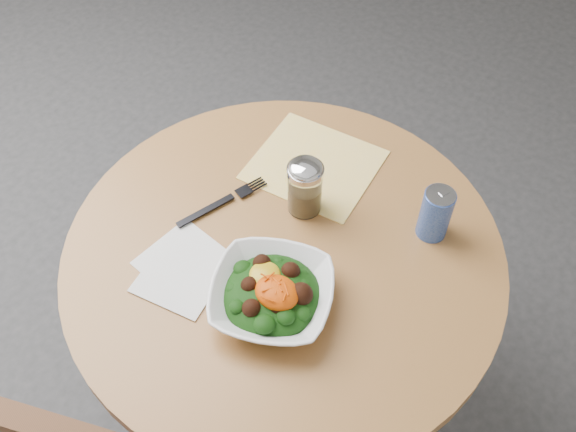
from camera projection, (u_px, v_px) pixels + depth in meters
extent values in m
plane|color=#2F2F31|center=(285.00, 396.00, 1.89)|extent=(6.00, 6.00, 0.00)
cylinder|color=black|center=(285.00, 394.00, 1.88)|extent=(0.52, 0.52, 0.03)
cylinder|color=black|center=(284.00, 340.00, 1.61)|extent=(0.10, 0.10, 0.71)
cylinder|color=#B57A41|center=(284.00, 254.00, 1.32)|extent=(0.90, 0.90, 0.04)
cube|color=yellow|center=(314.00, 165.00, 1.45)|extent=(0.29, 0.27, 0.00)
cube|color=silver|center=(184.00, 261.00, 1.28)|extent=(0.17, 0.17, 0.00)
cube|color=silver|center=(182.00, 276.00, 1.26)|extent=(0.17, 0.17, 0.00)
imported|color=white|center=(272.00, 295.00, 1.20)|extent=(0.30, 0.30, 0.06)
ellipsoid|color=black|center=(272.00, 296.00, 1.20)|extent=(0.19, 0.19, 0.07)
ellipsoid|color=#C09A13|center=(265.00, 275.00, 1.20)|extent=(0.06, 0.06, 0.02)
ellipsoid|color=#D84F04|center=(277.00, 292.00, 1.17)|extent=(0.09, 0.07, 0.04)
cube|color=black|center=(206.00, 211.00, 1.36)|extent=(0.06, 0.13, 0.00)
cube|color=black|center=(250.00, 188.00, 1.40)|extent=(0.05, 0.08, 0.00)
cylinder|color=silver|center=(305.00, 190.00, 1.33)|extent=(0.07, 0.07, 0.11)
cylinder|color=olive|center=(305.00, 198.00, 1.34)|extent=(0.06, 0.06, 0.06)
cylinder|color=silver|center=(305.00, 171.00, 1.28)|extent=(0.08, 0.08, 0.01)
ellipsoid|color=silver|center=(305.00, 168.00, 1.27)|extent=(0.07, 0.07, 0.03)
cylinder|color=#0D2E95|center=(435.00, 214.00, 1.29)|extent=(0.06, 0.06, 0.12)
cylinder|color=#B8B7BF|center=(441.00, 195.00, 1.24)|extent=(0.06, 0.06, 0.00)
cube|color=#B8B7BF|center=(444.00, 192.00, 1.24)|extent=(0.02, 0.02, 0.00)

